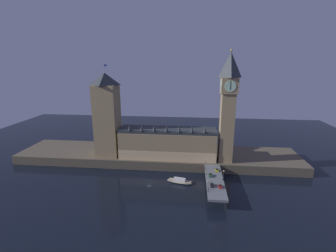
% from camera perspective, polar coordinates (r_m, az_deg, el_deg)
% --- Properties ---
extents(ground_plane, '(400.00, 400.00, 0.00)m').
position_cam_1_polar(ground_plane, '(163.96, -4.45, -13.07)').
color(ground_plane, black).
extents(embankment, '(220.00, 42.00, 6.72)m').
position_cam_1_polar(embankment, '(197.57, -2.44, -6.99)').
color(embankment, brown).
rests_on(embankment, ground_plane).
extents(parliament_hall, '(71.27, 18.97, 26.50)m').
position_cam_1_polar(parliament_hall, '(182.95, -0.06, -3.96)').
color(parliament_hall, '#9E845B').
rests_on(parliament_hall, embankment).
extents(clock_tower, '(11.58, 11.69, 77.96)m').
position_cam_1_polar(clock_tower, '(172.83, 13.89, 4.86)').
color(clock_tower, '#9E845B').
rests_on(clock_tower, embankment).
extents(victoria_tower, '(16.96, 16.96, 68.46)m').
position_cam_1_polar(victoria_tower, '(187.84, -14.09, 2.51)').
color(victoria_tower, '#9E845B').
rests_on(victoria_tower, embankment).
extents(bridge, '(10.54, 46.00, 6.82)m').
position_cam_1_polar(bridge, '(155.69, 10.88, -12.93)').
color(bridge, slate).
rests_on(bridge, ground_plane).
extents(car_northbound_lead, '(2.10, 4.06, 1.59)m').
position_cam_1_polar(car_northbound_lead, '(158.24, 9.94, -11.26)').
color(car_northbound_lead, '#235633').
rests_on(car_northbound_lead, bridge).
extents(car_northbound_trail, '(2.02, 4.48, 1.58)m').
position_cam_1_polar(car_northbound_trail, '(146.76, 10.27, -13.45)').
color(car_northbound_trail, black).
rests_on(car_northbound_trail, bridge).
extents(car_southbound_lead, '(1.97, 3.87, 1.36)m').
position_cam_1_polar(car_southbound_lead, '(146.56, 12.15, -13.64)').
color(car_southbound_lead, red).
rests_on(car_southbound_lead, bridge).
extents(car_southbound_trail, '(1.99, 3.91, 1.33)m').
position_cam_1_polar(car_southbound_trail, '(166.09, 11.38, -10.09)').
color(car_southbound_trail, yellow).
rests_on(car_southbound_trail, bridge).
extents(pedestrian_near_rail, '(0.38, 0.38, 1.60)m').
position_cam_1_polar(pedestrian_near_rail, '(142.62, 9.44, -14.25)').
color(pedestrian_near_rail, black).
rests_on(pedestrian_near_rail, bridge).
extents(pedestrian_mid_walk, '(0.38, 0.38, 1.79)m').
position_cam_1_polar(pedestrian_mid_walk, '(154.47, 12.69, -12.00)').
color(pedestrian_mid_walk, black).
rests_on(pedestrian_mid_walk, bridge).
extents(pedestrian_far_rail, '(0.38, 0.38, 1.72)m').
position_cam_1_polar(pedestrian_far_rail, '(160.27, 9.04, -10.81)').
color(pedestrian_far_rail, black).
rests_on(pedestrian_far_rail, bridge).
extents(street_lamp_near, '(1.34, 0.60, 6.96)m').
position_cam_1_polar(street_lamp_near, '(139.31, 9.38, -13.35)').
color(street_lamp_near, '#2D3333').
rests_on(street_lamp_near, bridge).
extents(street_lamp_mid, '(1.34, 0.60, 6.45)m').
position_cam_1_polar(street_lamp_mid, '(153.54, 12.89, -10.90)').
color(street_lamp_mid, '#2D3333').
rests_on(street_lamp_mid, bridge).
extents(street_lamp_far, '(1.34, 0.60, 7.04)m').
position_cam_1_polar(street_lamp_far, '(165.85, 8.82, -8.58)').
color(street_lamp_far, '#2D3333').
rests_on(street_lamp_far, bridge).
extents(boat_upstream, '(17.73, 8.32, 3.29)m').
position_cam_1_polar(boat_upstream, '(162.68, 2.76, -12.79)').
color(boat_upstream, '#B2A893').
rests_on(boat_upstream, ground_plane).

